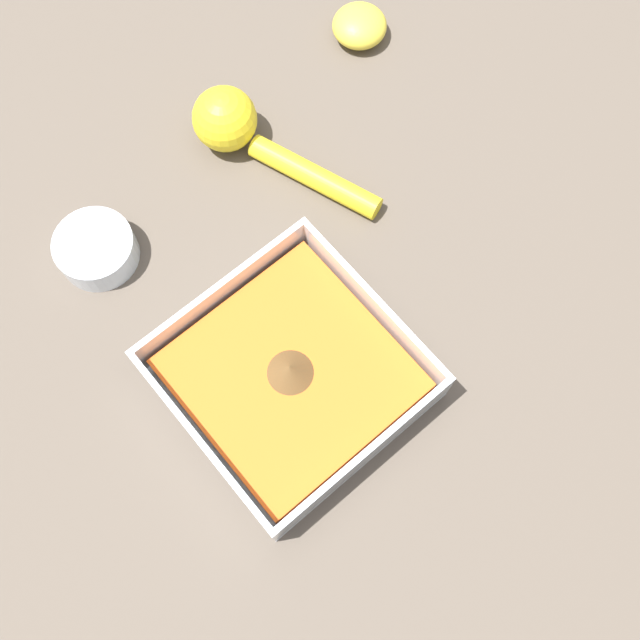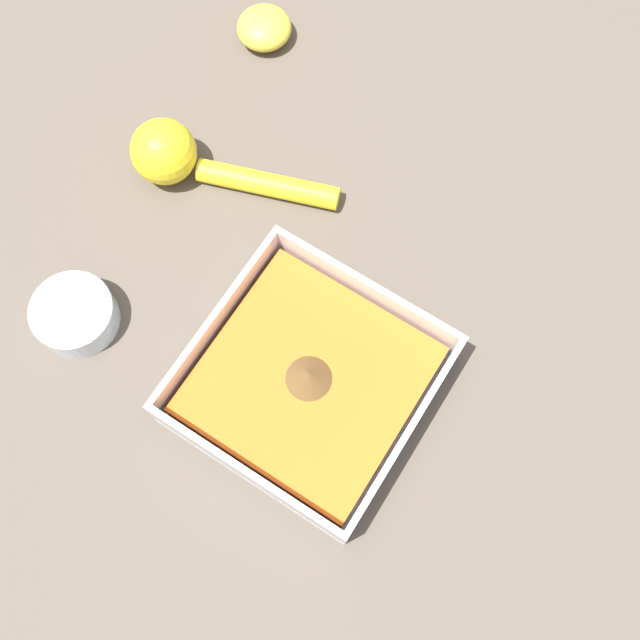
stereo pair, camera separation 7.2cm
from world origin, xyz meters
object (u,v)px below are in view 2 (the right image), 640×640
at_px(square_dish, 309,383).
at_px(spice_bowl, 75,315).
at_px(lemon_squeezer, 187,159).
at_px(lemon_half, 264,28).

relative_size(square_dish, spice_bowl, 2.60).
distance_m(lemon_squeezer, lemon_half, 0.19).
xyz_separation_m(spice_bowl, lemon_squeezer, (-0.20, -0.00, 0.01)).
distance_m(square_dish, spice_bowl, 0.24).
bearing_deg(spice_bowl, lemon_squeezer, -178.77).
height_order(spice_bowl, lemon_squeezer, lemon_squeezer).
xyz_separation_m(lemon_squeezer, lemon_half, (-0.19, -0.03, -0.01)).
height_order(square_dish, lemon_squeezer, lemon_squeezer).
xyz_separation_m(square_dish, spice_bowl, (0.07, -0.23, -0.01)).
bearing_deg(square_dish, lemon_half, -140.20).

